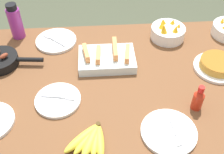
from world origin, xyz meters
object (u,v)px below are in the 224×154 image
melon_tray (107,58)px  frittata_plate_center (218,65)px  fruit_bowl_mango (168,32)px  water_bottle (15,22)px  banana_bunch (91,140)px  empty_plate_far_right (169,132)px  skillet (0,60)px  empty_plate_far_left (58,100)px  hot_sauce_bottle (198,99)px  empty_plate_mid_edge (56,41)px

melon_tray → frittata_plate_center: bearing=-8.6°
fruit_bowl_mango → water_bottle: (-0.88, 0.08, 0.06)m
frittata_plate_center → fruit_bowl_mango: 0.35m
banana_bunch → empty_plate_far_right: 0.33m
skillet → water_bottle: water_bottle is taller
frittata_plate_center → water_bottle: water_bottle is taller
banana_bunch → empty_plate_far_left: (-0.15, 0.23, -0.01)m
empty_plate_far_right → hot_sauce_bottle: size_ratio=1.76×
frittata_plate_center → banana_bunch: bearing=-149.0°
banana_bunch → water_bottle: size_ratio=0.86×
banana_bunch → melon_tray: 0.50m
skillet → frittata_plate_center: 1.15m
empty_plate_far_left → empty_plate_mid_edge: same height
hot_sauce_bottle → empty_plate_far_left: bearing=172.7°
banana_bunch → empty_plate_far_left: bearing=122.8°
empty_plate_far_right → empty_plate_mid_edge: 0.85m
empty_plate_far_left → fruit_bowl_mango: (0.62, 0.46, 0.03)m
empty_plate_mid_edge → fruit_bowl_mango: (0.66, -0.01, 0.03)m
empty_plate_far_left → frittata_plate_center: bearing=11.6°
frittata_plate_center → empty_plate_far_right: 0.51m
banana_bunch → empty_plate_mid_edge: banana_bunch is taller
empty_plate_far_right → frittata_plate_center: bearing=48.4°
frittata_plate_center → water_bottle: 1.15m
banana_bunch → hot_sauce_bottle: (0.49, 0.15, 0.04)m
frittata_plate_center → empty_plate_far_right: (-0.34, -0.38, -0.02)m
empty_plate_far_left → empty_plate_far_right: same height
water_bottle → hot_sauce_bottle: bearing=-34.2°
empty_plate_far_left → water_bottle: size_ratio=1.00×
banana_bunch → empty_plate_far_right: banana_bunch is taller
water_bottle → skillet: bearing=-101.7°
skillet → empty_plate_mid_edge: size_ratio=1.41×
hot_sauce_bottle → fruit_bowl_mango: bearing=92.2°
banana_bunch → empty_plate_far_right: (0.33, 0.02, -0.01)m
melon_tray → fruit_bowl_mango: fruit_bowl_mango is taller
melon_tray → frittata_plate_center: 0.58m
melon_tray → frittata_plate_center: size_ratio=1.22×
fruit_bowl_mango → banana_bunch: bearing=-124.0°
banana_bunch → skillet: bearing=132.3°
fruit_bowl_mango → empty_plate_mid_edge: bearing=179.5°
banana_bunch → skillet: size_ratio=0.55×
empty_plate_far_right → fruit_bowl_mango: (0.13, 0.67, 0.03)m
skillet → hot_sauce_bottle: 1.02m
frittata_plate_center → skillet: bearing=174.3°
banana_bunch → frittata_plate_center: frittata_plate_center is taller
empty_plate_mid_edge → melon_tray: bearing=-35.5°
empty_plate_far_right → hot_sauce_bottle: (0.15, 0.13, 0.05)m
empty_plate_far_left → hot_sauce_bottle: bearing=-7.3°
melon_tray → empty_plate_mid_edge: melon_tray is taller
skillet → hot_sauce_bottle: size_ratio=2.44×
banana_bunch → skillet: skillet is taller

